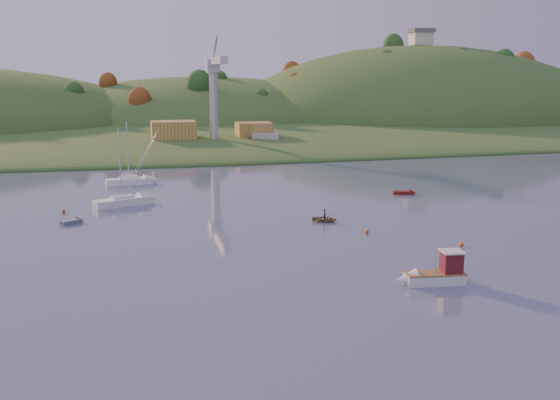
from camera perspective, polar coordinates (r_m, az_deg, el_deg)
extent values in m
plane|color=#37415A|center=(46.22, 13.30, -12.89)|extent=(500.00, 500.00, 0.00)
cube|color=#305421|center=(268.63, -9.74, 7.24)|extent=(620.00, 220.00, 1.50)
ellipsoid|color=#305421|center=(204.08, -8.33, 6.01)|extent=(640.00, 150.00, 7.00)
ellipsoid|color=#305421|center=(249.75, -7.08, 7.02)|extent=(140.00, 120.00, 36.00)
ellipsoid|color=#305421|center=(259.79, 12.45, 7.00)|extent=(150.00, 130.00, 60.00)
cube|color=beige|center=(259.48, 12.76, 14.17)|extent=(8.00, 6.00, 5.00)
cube|color=#595960|center=(259.66, 12.79, 14.88)|extent=(9.00, 7.00, 1.50)
cube|color=slate|center=(162.13, -5.04, 5.14)|extent=(42.00, 16.00, 2.40)
cube|color=#A76B37|center=(161.28, -9.71, 6.28)|extent=(11.00, 8.00, 4.80)
cube|color=#A76B37|center=(165.19, -2.41, 6.41)|extent=(9.00, 7.00, 4.00)
cylinder|color=#B7B7BC|center=(158.93, -6.07, 8.69)|extent=(2.20, 2.20, 18.00)
cube|color=#B7B7BC|center=(158.77, -6.14, 12.11)|extent=(3.20, 3.20, 3.20)
cube|color=#B7B7BC|center=(149.88, -5.67, 12.55)|extent=(1.80, 18.00, 1.60)
cube|color=#B7B7BC|center=(163.74, -6.40, 12.44)|extent=(1.80, 10.00, 1.60)
cube|color=silver|center=(59.14, 13.95, -6.96)|extent=(5.61, 2.60, 0.97)
cone|color=silver|center=(58.26, 11.45, -7.13)|extent=(2.12, 2.17, 1.95)
cube|color=brown|center=(58.99, 13.98, -6.49)|extent=(5.61, 2.65, 0.13)
cube|color=#54131A|center=(59.25, 15.40, -5.52)|extent=(1.92, 1.82, 1.95)
cube|color=silver|center=(58.97, 15.45, -4.56)|extent=(2.16, 2.07, 0.16)
cylinder|color=silver|center=(58.61, 14.04, -5.30)|extent=(0.10, 0.10, 2.60)
cube|color=white|center=(111.44, -13.63, 1.67)|extent=(8.09, 3.42, 1.08)
cube|color=white|center=(111.35, -13.64, 1.97)|extent=(3.16, 2.16, 0.69)
cylinder|color=silver|center=(110.68, -13.76, 4.44)|extent=(0.18, 0.18, 9.80)
cylinder|color=silver|center=(111.31, -13.65, 2.09)|extent=(3.12, 0.56, 0.12)
cylinder|color=white|center=(111.29, -13.65, 2.14)|extent=(2.77, 0.74, 0.36)
cube|color=white|center=(93.52, -14.25, -0.18)|extent=(8.44, 5.38, 1.12)
cube|color=white|center=(93.40, -14.27, 0.19)|extent=(3.52, 2.86, 0.71)
cylinder|color=silver|center=(92.58, -14.42, 3.24)|extent=(0.18, 0.18, 10.16)
cylinder|color=silver|center=(93.35, -14.27, 0.34)|extent=(3.05, 1.36, 0.12)
cylinder|color=white|center=(93.33, -14.28, 0.40)|extent=(2.76, 1.43, 0.36)
imported|color=olive|center=(81.24, 4.10, -1.74)|extent=(3.98, 3.60, 0.68)
imported|color=black|center=(81.15, 4.11, -1.49)|extent=(0.54, 0.61, 1.41)
cube|color=#60120D|center=(101.46, 11.16, 0.68)|extent=(3.35, 2.14, 0.52)
cone|color=#60120D|center=(101.67, 12.03, 0.66)|extent=(1.42, 1.52, 1.25)
cube|color=slate|center=(84.33, -18.55, -1.90)|extent=(2.80, 2.31, 0.46)
cone|color=slate|center=(84.89, -17.78, -1.76)|extent=(1.36, 1.44, 1.14)
cube|color=slate|center=(160.10, -1.26, 5.05)|extent=(17.07, 11.38, 2.07)
cube|color=#B7B7BC|center=(159.92, -1.27, 5.66)|extent=(7.69, 5.79, 2.76)
sphere|color=#EB480C|center=(72.27, 16.26, -3.92)|extent=(0.50, 0.50, 0.50)
sphere|color=#EB480C|center=(75.65, 7.96, -2.88)|extent=(0.50, 0.50, 0.50)
sphere|color=#EB480C|center=(91.26, -19.18, -0.95)|extent=(0.50, 0.50, 0.50)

